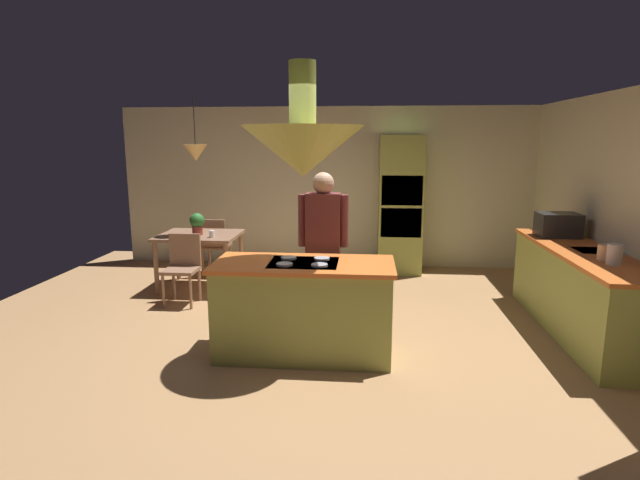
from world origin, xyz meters
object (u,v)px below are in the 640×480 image
microwave_on_counter (558,225)px  chair_by_back_wall (214,243)px  kitchen_island (304,308)px  potted_plant_on_table (197,223)px  chair_facing_island (183,264)px  cup_on_table (212,234)px  canister_flour (615,255)px  canister_sugar (605,253)px  person_at_island (323,241)px  dining_table (200,241)px  oven_tower (400,205)px

microwave_on_counter → chair_by_back_wall: bearing=165.1°
kitchen_island → potted_plant_on_table: (-1.70, 2.03, 0.47)m
kitchen_island → chair_facing_island: bearing=140.0°
kitchen_island → microwave_on_counter: (2.84, 1.57, 0.59)m
cup_on_table → canister_flour: canister_flour is taller
chair_by_back_wall → canister_sugar: (4.54, -2.44, 0.47)m
cup_on_table → canister_flour: (4.29, -1.71, 0.19)m
cup_on_table → microwave_on_counter: (4.29, -0.30, 0.24)m
person_at_island → canister_sugar: 2.73m
chair_facing_island → microwave_on_counter: bearing=1.8°
cup_on_table → dining_table: bearing=137.6°
chair_by_back_wall → microwave_on_counter: bearing=165.1°
cup_on_table → kitchen_island: bearing=-52.2°
person_at_island → kitchen_island: bearing=-100.8°
oven_tower → dining_table: oven_tower is taller
potted_plant_on_table → microwave_on_counter: size_ratio=0.65×
oven_tower → cup_on_table: (-2.55, -1.37, -0.25)m
canister_sugar → microwave_on_counter: bearing=90.0°
kitchen_island → microwave_on_counter: bearing=28.9°
oven_tower → person_at_island: 2.75m
cup_on_table → oven_tower: bearing=28.2°
person_at_island → potted_plant_on_table: 2.28m
kitchen_island → cup_on_table: bearing=127.8°
kitchen_island → microwave_on_counter: 3.30m
chair_facing_island → canister_sugar: bearing=-13.4°
dining_table → canister_sugar: 4.88m
potted_plant_on_table → oven_tower: bearing=23.4°
canister_flour → potted_plant_on_table: bearing=157.6°
person_at_island → microwave_on_counter: bearing=18.4°
kitchen_island → oven_tower: (1.10, 3.24, 0.60)m
dining_table → cup_on_table: 0.37m
oven_tower → canister_sugar: (1.74, -2.90, -0.07)m
oven_tower → person_at_island: size_ratio=1.24×
microwave_on_counter → chair_facing_island: bearing=-178.2°
potted_plant_on_table → chair_facing_island: bearing=-89.8°
chair_by_back_wall → canister_sugar: 5.17m
chair_facing_island → chair_by_back_wall: bearing=90.0°
kitchen_island → canister_sugar: canister_sugar is taller
chair_by_back_wall → canister_sugar: canister_sugar is taller
cup_on_table → microwave_on_counter: size_ratio=0.20×
oven_tower → dining_table: (-2.80, -1.14, -0.39)m
kitchen_island → person_at_island: bearing=79.2°
dining_table → chair_by_back_wall: 0.69m
person_at_island → canister_flour: size_ratio=8.77×
dining_table → microwave_on_counter: (4.54, -0.53, 0.38)m
cup_on_table → chair_facing_island: bearing=-119.0°
dining_table → canister_flour: 4.95m
person_at_island → canister_sugar: bearing=-6.9°
oven_tower → microwave_on_counter: (1.74, -1.67, -0.01)m
oven_tower → dining_table: 3.05m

